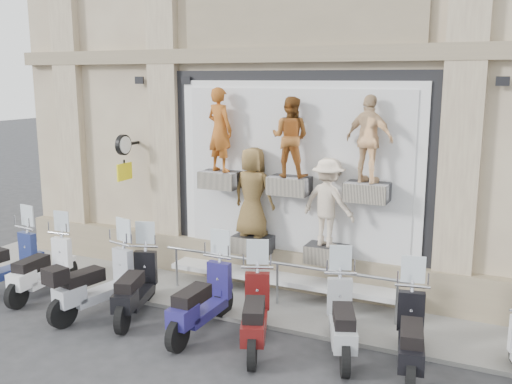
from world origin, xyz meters
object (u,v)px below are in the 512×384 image
guard_rail (277,285)px  scooter_f (255,300)px  scooter_a (1,251)px  scooter_g (342,306)px  scooter_b (41,257)px  scooter_e (201,287)px  clock_sign_bracket (124,151)px  scooter_c (96,270)px  scooter_d (135,274)px  scooter_h (412,322)px

guard_rail → scooter_f: bearing=-79.3°
scooter_a → scooter_g: size_ratio=1.05×
scooter_g → scooter_b: bearing=160.5°
scooter_f → scooter_e: bearing=153.6°
clock_sign_bracket → scooter_c: (0.93, -2.18, -1.94)m
scooter_a → scooter_d: (3.34, 0.10, -0.02)m
clock_sign_bracket → scooter_f: (4.22, -2.17, -1.97)m
scooter_a → scooter_g: (7.25, 0.30, -0.04)m
scooter_d → scooter_e: bearing=-22.0°
scooter_a → scooter_b: (0.96, 0.16, -0.04)m
scooter_a → scooter_e: 4.81m
scooter_e → scooter_d: bearing=176.6°
guard_rail → scooter_e: 1.82m
scooter_d → scooter_f: bearing=-22.3°
scooter_f → scooter_h: (2.48, 0.24, -0.01)m
scooter_b → scooter_g: (6.28, 0.14, -0.00)m
guard_rail → scooter_c: scooter_c is taller
scooter_d → scooter_h: bearing=-17.4°
scooter_b → scooter_c: (1.63, -0.26, 0.04)m
guard_rail → scooter_g: scooter_g is taller
scooter_d → scooter_g: scooter_d is taller
scooter_e → scooter_h: 3.55m
scooter_a → scooter_d: bearing=8.8°
scooter_b → scooter_g: size_ratio=1.01×
scooter_e → scooter_f: scooter_e is taller
scooter_g → guard_rail: bearing=121.3°
scooter_a → scooter_b: scooter_a is taller
guard_rail → scooter_d: scooter_d is taller
scooter_c → scooter_h: 5.77m
scooter_d → scooter_g: 3.92m
scooter_h → guard_rail: bearing=141.8°
guard_rail → scooter_c: bearing=-150.0°
scooter_f → scooter_g: size_ratio=1.02×
scooter_c → scooter_f: size_ratio=1.04×
scooter_b → scooter_c: bearing=-12.7°
scooter_d → scooter_e: scooter_e is taller
scooter_f → scooter_b: bearing=155.7°
scooter_b → scooter_e: size_ratio=0.96×
guard_rail → scooter_b: 4.84m
clock_sign_bracket → scooter_c: size_ratio=0.48×
scooter_b → scooter_e: bearing=-6.0°
scooter_c → scooter_a: bearing=-170.5°
scooter_h → scooter_c: bearing=171.9°
scooter_b → scooter_d: (2.37, -0.05, 0.01)m
clock_sign_bracket → scooter_d: (1.67, -1.98, -1.97)m
guard_rail → scooter_a: (-5.57, -1.61, 0.39)m
scooter_e → scooter_g: 2.45m
scooter_f → scooter_d: bearing=154.1°
clock_sign_bracket → scooter_b: size_ratio=0.50×
scooter_d → clock_sign_bracket: bearing=112.4°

